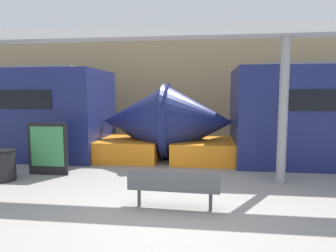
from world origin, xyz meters
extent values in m
plane|color=gray|center=(0.00, 0.00, 0.00)|extent=(60.00, 60.00, 0.00)
cube|color=tan|center=(0.00, 8.91, 2.50)|extent=(56.00, 0.20, 5.00)
cone|color=navy|center=(0.54, 5.06, 1.32)|extent=(2.39, 2.63, 2.63)
cube|color=orange|center=(0.76, 5.06, 0.35)|extent=(2.15, 2.46, 0.70)
cone|color=navy|center=(-1.63, 5.06, 1.32)|extent=(2.39, 2.63, 2.63)
cube|color=orange|center=(-1.86, 5.06, 0.35)|extent=(2.15, 2.46, 0.70)
cube|color=#4C4F54|center=(0.19, 0.48, 0.42)|extent=(1.81, 0.52, 0.04)
cube|color=#4C4F54|center=(0.18, 0.28, 0.63)|extent=(1.79, 0.12, 0.37)
cylinder|color=#4C4F54|center=(-0.52, 0.51, 0.20)|extent=(0.07, 0.07, 0.40)
cylinder|color=#4C4F54|center=(0.91, 0.45, 0.20)|extent=(0.07, 0.07, 0.40)
cylinder|color=black|center=(-4.44, 1.85, 0.38)|extent=(0.60, 0.60, 0.76)
cylinder|color=black|center=(-4.44, 1.85, 0.79)|extent=(0.63, 0.63, 0.06)
cube|color=black|center=(-3.58, 2.54, 0.74)|extent=(1.14, 0.06, 1.47)
cube|color=#38844C|center=(-3.58, 2.51, 0.81)|extent=(0.97, 0.01, 1.12)
cylinder|color=gray|center=(2.72, 2.56, 1.84)|extent=(0.23, 0.23, 3.69)
cube|color=silver|center=(2.72, 2.56, 3.83)|extent=(28.00, 0.60, 0.28)
camera|label=1|loc=(0.78, -5.22, 2.26)|focal=32.00mm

